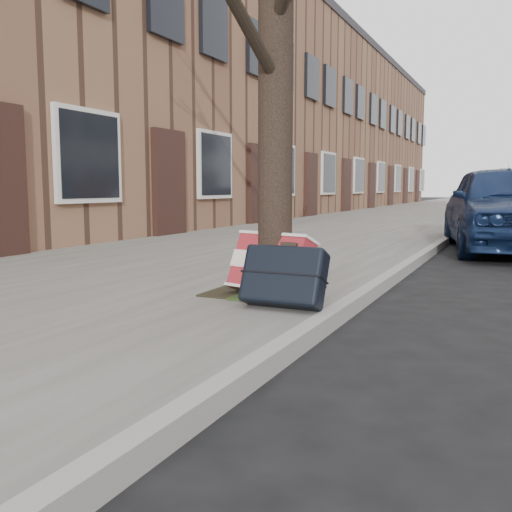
% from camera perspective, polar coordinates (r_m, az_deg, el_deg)
% --- Properties ---
extents(near_sidewalk, '(5.00, 70.00, 0.12)m').
position_cam_1_polar(near_sidewalk, '(18.59, 13.65, 3.72)').
color(near_sidewalk, gray).
rests_on(near_sidewalk, ground).
extents(house_near, '(6.80, 40.00, 7.00)m').
position_cam_1_polar(house_near, '(21.60, -1.48, 13.47)').
color(house_near, brown).
rests_on(house_near, ground).
extents(dirt_patch, '(0.85, 0.85, 0.02)m').
position_cam_1_polar(dirt_patch, '(4.90, 0.81, -3.55)').
color(dirt_patch, black).
rests_on(dirt_patch, near_sidewalk).
extents(suitcase_red, '(0.75, 0.54, 0.53)m').
position_cam_1_polar(suitcase_red, '(4.67, 1.51, -0.90)').
color(suitcase_red, maroon).
rests_on(suitcase_red, near_sidewalk).
extents(suitcase_navy, '(0.62, 0.37, 0.49)m').
position_cam_1_polar(suitcase_navy, '(4.23, 2.83, -1.99)').
color(suitcase_navy, black).
rests_on(suitcase_navy, near_sidewalk).
extents(car_near_front, '(2.43, 4.40, 1.42)m').
position_cam_1_polar(car_near_front, '(9.94, 23.64, 4.53)').
color(car_near_front, '#13234A').
rests_on(car_near_front, ground).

